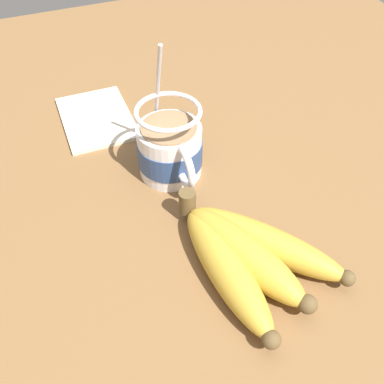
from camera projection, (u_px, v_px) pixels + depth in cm
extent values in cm
cube|color=brown|center=(195.00, 195.00, 56.11)|extent=(125.01, 125.01, 2.67)
cylinder|color=silver|center=(170.00, 151.00, 54.88)|extent=(8.20, 8.20, 7.09)
cylinder|color=navy|center=(170.00, 152.00, 55.01)|extent=(8.40, 8.40, 3.36)
torus|color=silver|center=(185.00, 168.00, 50.74)|extent=(5.51, 0.90, 5.51)
cylinder|color=#997551|center=(169.00, 128.00, 52.27)|extent=(7.00, 7.00, 0.40)
torus|color=silver|center=(168.00, 111.00, 50.55)|extent=(8.20, 8.20, 0.60)
cylinder|color=silver|center=(157.00, 96.00, 53.19)|extent=(5.32, 0.50, 15.92)
ellipsoid|color=silver|center=(167.00, 156.00, 57.26)|extent=(3.00, 2.00, 0.80)
cylinder|color=brown|center=(187.00, 202.00, 49.47)|extent=(2.00, 2.00, 3.00)
ellipsoid|color=gold|center=(226.00, 268.00, 44.08)|extent=(17.18, 4.79, 4.03)
sphere|color=brown|center=(271.00, 339.00, 38.70)|extent=(1.82, 1.82, 1.82)
ellipsoid|color=gold|center=(245.00, 253.00, 45.26)|extent=(16.81, 9.51, 4.32)
sphere|color=brown|center=(307.00, 304.00, 41.04)|extent=(1.95, 1.95, 1.95)
ellipsoid|color=gold|center=(266.00, 242.00, 46.60)|extent=(16.73, 13.74, 3.79)
sphere|color=brown|center=(347.00, 278.00, 43.39)|extent=(1.71, 1.71, 1.71)
cube|color=beige|center=(97.00, 118.00, 65.26)|extent=(14.60, 10.34, 0.60)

